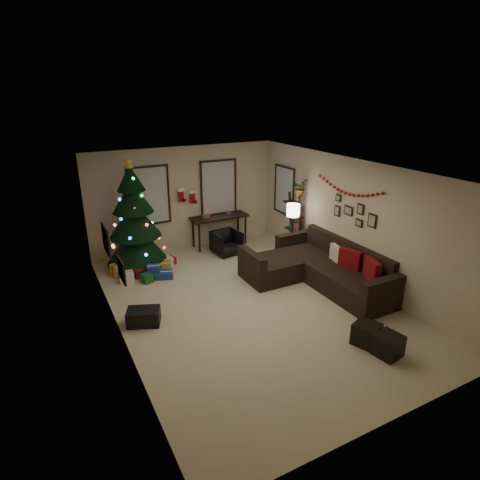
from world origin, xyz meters
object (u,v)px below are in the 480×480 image
sofa (318,269)px  bookshelf (295,225)px  desk (219,219)px  desk_chair (227,242)px  christmas_tree (135,223)px

sofa → bookshelf: (0.50, 1.62, 0.48)m
bookshelf → desk: bearing=135.2°
desk_chair → bookshelf: 1.81m
christmas_tree → sofa: bearing=-38.9°
bookshelf → christmas_tree: bearing=164.6°
christmas_tree → desk: size_ratio=1.73×
desk → bookshelf: (1.46, -1.45, 0.04)m
desk → desk_chair: desk is taller
christmas_tree → desk: christmas_tree is taller
desk_chair → bookshelf: size_ratio=0.39×
desk → sofa: bearing=-72.7°
desk → desk_chair: bearing=-99.2°
sofa → desk_chair: (-1.06, 2.42, 0.01)m
desk → desk_chair: size_ratio=2.49×
bookshelf → desk_chair: bearing=152.9°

